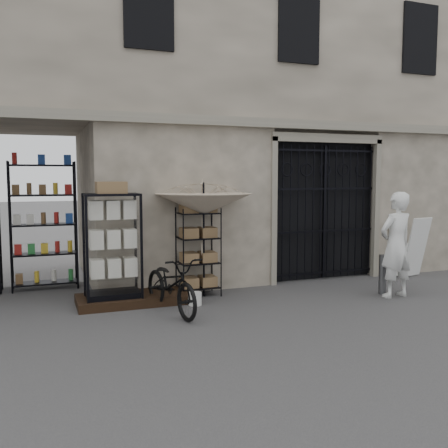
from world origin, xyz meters
name	(u,v)px	position (x,y,z in m)	size (l,w,h in m)	color
ground	(300,312)	(0.00, 0.00, 0.00)	(80.00, 80.00, 0.00)	black
main_building	(217,76)	(0.00, 4.00, 4.50)	(14.00, 4.00, 9.00)	#ADA08C
shop_recess	(6,216)	(-4.50, 2.80, 1.50)	(3.00, 1.70, 3.00)	black
shop_shelving	(5,227)	(-4.55, 3.30, 1.25)	(2.70, 0.50, 2.50)	black
iron_gate	(320,209)	(1.75, 2.28, 1.50)	(2.50, 0.21, 3.00)	black
step_platform	(136,299)	(-2.40, 1.55, 0.07)	(2.00, 0.90, 0.15)	black
display_cabinet	(113,251)	(-2.79, 1.49, 0.95)	(0.93, 0.62, 1.92)	black
wire_rack	(198,253)	(-1.19, 1.73, 0.80)	(0.83, 0.69, 1.64)	black
market_umbrella	(204,198)	(-1.12, 1.59, 1.81)	(2.00, 2.02, 2.52)	black
white_bucket	(195,299)	(-1.47, 1.05, 0.11)	(0.23, 0.23, 0.22)	silver
bicycle	(171,312)	(-1.97, 0.73, 0.00)	(0.62, 0.94, 1.79)	black
steel_bollard	(382,274)	(2.07, 0.57, 0.37)	(0.14, 0.14, 0.75)	#515254
shopkeeper	(394,297)	(2.15, 0.31, 0.00)	(0.71, 1.93, 0.46)	silver
easel_sign	(409,246)	(3.71, 1.76, 0.67)	(0.76, 0.83, 1.30)	silver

